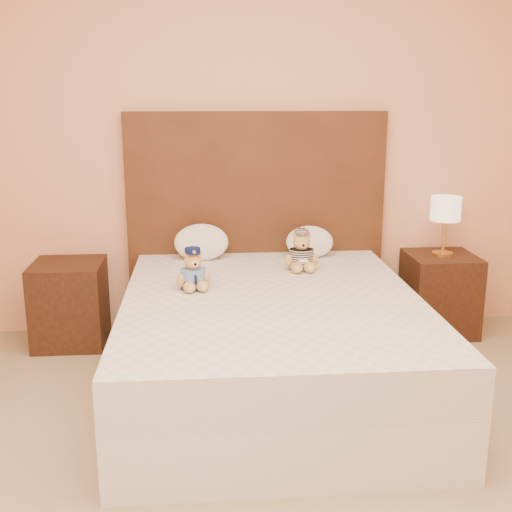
{
  "coord_description": "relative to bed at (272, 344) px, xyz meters",
  "views": [
    {
      "loc": [
        -0.36,
        -2.09,
        1.63
      ],
      "look_at": [
        -0.07,
        1.45,
        0.71
      ],
      "focal_mm": 45.0,
      "sensor_mm": 36.0,
      "label": 1
    }
  ],
  "objects": [
    {
      "name": "pillow_right",
      "position": [
        0.34,
        0.83,
        0.39
      ],
      "size": [
        0.32,
        0.21,
        0.22
      ],
      "primitive_type": "ellipsoid",
      "color": "white",
      "rests_on": "bed"
    },
    {
      "name": "pillow_left",
      "position": [
        -0.38,
        0.83,
        0.4
      ],
      "size": [
        0.36,
        0.23,
        0.25
      ],
      "primitive_type": "ellipsoid",
      "color": "white",
      "rests_on": "bed"
    },
    {
      "name": "nightstand_right",
      "position": [
        1.25,
        0.8,
        -0.0
      ],
      "size": [
        0.45,
        0.45,
        0.55
      ],
      "primitive_type": "cube",
      "color": "#3A1F12",
      "rests_on": "ground"
    },
    {
      "name": "headboard",
      "position": [
        0.0,
        1.01,
        0.47
      ],
      "size": [
        1.75,
        0.08,
        1.5
      ],
      "primitive_type": "cube",
      "color": "#4D2A17",
      "rests_on": "ground"
    },
    {
      "name": "teddy_police",
      "position": [
        -0.43,
        0.17,
        0.39
      ],
      "size": [
        0.24,
        0.24,
        0.23
      ],
      "primitive_type": null,
      "rotation": [
        0.0,
        0.0,
        0.23
      ],
      "color": "#B59246",
      "rests_on": "bed"
    },
    {
      "name": "lamp",
      "position": [
        1.25,
        0.8,
        0.57
      ],
      "size": [
        0.2,
        0.2,
        0.4
      ],
      "color": "gold",
      "rests_on": "nightstand_right"
    },
    {
      "name": "room_walls",
      "position": [
        0.0,
        -0.74,
        1.53
      ],
      "size": [
        4.04,
        4.52,
        2.72
      ],
      "color": "#E9A67F",
      "rests_on": "ground"
    },
    {
      "name": "nightstand_left",
      "position": [
        -1.25,
        0.8,
        -0.0
      ],
      "size": [
        0.45,
        0.45,
        0.55
      ],
      "primitive_type": "cube",
      "color": "#3A1F12",
      "rests_on": "ground"
    },
    {
      "name": "teddy_prisoner",
      "position": [
        0.24,
        0.51,
        0.4
      ],
      "size": [
        0.23,
        0.22,
        0.25
      ],
      "primitive_type": null,
      "rotation": [
        0.0,
        0.0,
        0.03
      ],
      "color": "#B59246",
      "rests_on": "bed"
    },
    {
      "name": "bed",
      "position": [
        0.0,
        0.0,
        0.0
      ],
      "size": [
        1.6,
        2.0,
        0.55
      ],
      "color": "white",
      "rests_on": "ground"
    }
  ]
}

